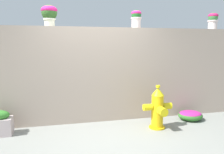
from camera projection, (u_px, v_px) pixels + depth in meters
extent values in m
plane|color=gray|center=(106.00, 140.00, 4.03)|extent=(24.00, 24.00, 0.00)
cube|color=tan|center=(95.00, 75.00, 4.98)|extent=(6.64, 0.32, 2.05)
cylinder|color=beige|center=(50.00, 23.00, 4.63)|extent=(0.21, 0.21, 0.16)
cylinder|color=beige|center=(50.00, 19.00, 4.62)|extent=(0.24, 0.24, 0.03)
sphere|color=#2A5220|center=(49.00, 13.00, 4.60)|extent=(0.31, 0.31, 0.31)
ellipsoid|color=#CA1B67|center=(49.00, 10.00, 4.59)|extent=(0.33, 0.33, 0.17)
cylinder|color=beige|center=(136.00, 23.00, 5.00)|extent=(0.20, 0.20, 0.23)
cylinder|color=beige|center=(136.00, 18.00, 4.99)|extent=(0.24, 0.24, 0.03)
sphere|color=#1A5A21|center=(136.00, 15.00, 4.98)|extent=(0.21, 0.21, 0.21)
ellipsoid|color=#C61E67|center=(136.00, 13.00, 4.97)|extent=(0.22, 0.22, 0.12)
cylinder|color=silver|center=(213.00, 25.00, 5.47)|extent=(0.21, 0.21, 0.21)
cylinder|color=silver|center=(213.00, 21.00, 5.45)|extent=(0.25, 0.25, 0.03)
sphere|color=#3A7A3C|center=(213.00, 17.00, 5.44)|extent=(0.22, 0.22, 0.22)
ellipsoid|color=#C9205E|center=(213.00, 16.00, 5.44)|extent=(0.24, 0.24, 0.12)
cylinder|color=yellow|center=(157.00, 127.00, 4.62)|extent=(0.32, 0.32, 0.03)
cylinder|color=yellow|center=(157.00, 112.00, 4.57)|extent=(0.24, 0.24, 0.68)
cone|color=yellow|center=(158.00, 91.00, 4.51)|extent=(0.25, 0.25, 0.15)
cylinder|color=yellow|center=(158.00, 86.00, 4.50)|extent=(0.08, 0.08, 0.05)
cylinder|color=yellow|center=(148.00, 107.00, 4.51)|extent=(0.18, 0.13, 0.13)
cylinder|color=yellow|center=(167.00, 106.00, 4.61)|extent=(0.18, 0.13, 0.13)
cylinder|color=yellow|center=(162.00, 111.00, 4.35)|extent=(0.16, 0.20, 0.16)
ellipsoid|color=#2E6426|center=(190.00, 116.00, 5.10)|extent=(0.55, 0.49, 0.21)
ellipsoid|color=#A8247A|center=(190.00, 114.00, 5.09)|extent=(0.49, 0.44, 0.12)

